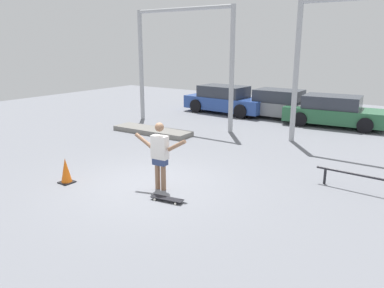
{
  "coord_description": "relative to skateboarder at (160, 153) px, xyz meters",
  "views": [
    {
      "loc": [
        6.19,
        -7.0,
        3.62
      ],
      "look_at": [
        0.15,
        1.68,
        0.79
      ],
      "focal_mm": 35.0,
      "sensor_mm": 36.0,
      "label": 1
    }
  ],
  "objects": [
    {
      "name": "traffic_cone",
      "position": [
        -2.37,
        -1.09,
        -0.63
      ],
      "size": [
        0.36,
        0.36,
        0.69
      ],
      "color": "black",
      "rests_on": "ground_plane"
    },
    {
      "name": "ground_plane",
      "position": [
        -0.38,
        0.06,
        -0.97
      ],
      "size": [
        36.0,
        36.0,
        0.0
      ],
      "primitive_type": "plane",
      "color": "slate"
    },
    {
      "name": "parked_car_blue",
      "position": [
        -4.17,
        10.55,
        -0.26
      ],
      "size": [
        4.62,
        2.06,
        1.46
      ],
      "rotation": [
        0.0,
        0.0,
        -0.06
      ],
      "color": "#284793",
      "rests_on": "ground_plane"
    },
    {
      "name": "manual_pad",
      "position": [
        -4.29,
        4.66,
        -0.87
      ],
      "size": [
        3.55,
        1.09,
        0.2
      ],
      "primitive_type": "cube",
      "rotation": [
        0.0,
        0.0,
        0.03
      ],
      "color": "slate",
      "rests_on": "ground_plane"
    },
    {
      "name": "skateboard",
      "position": [
        0.61,
        -0.51,
        -0.91
      ],
      "size": [
        0.84,
        0.34,
        0.08
      ],
      "rotation": [
        0.0,
        0.0,
        0.15
      ],
      "color": "black",
      "rests_on": "ground_plane"
    },
    {
      "name": "canopy_support_right",
      "position": [
        3.46,
        6.75,
        2.19
      ],
      "size": [
        5.18,
        0.2,
        5.15
      ],
      "color": "#A5A8AD",
      "rests_on": "ground_plane"
    },
    {
      "name": "parked_car_green",
      "position": [
        1.54,
        10.48,
        -0.3
      ],
      "size": [
        4.52,
        2.23,
        1.38
      ],
      "rotation": [
        0.0,
        0.0,
        0.09
      ],
      "color": "#28603D",
      "rests_on": "ground_plane"
    },
    {
      "name": "grind_rail",
      "position": [
        4.39,
        2.76,
        -0.61
      ],
      "size": [
        2.54,
        0.18,
        0.46
      ],
      "rotation": [
        0.0,
        0.0,
        -0.05
      ],
      "color": "black",
      "rests_on": "ground_plane"
    },
    {
      "name": "skateboarder",
      "position": [
        0.0,
        0.0,
        0.0
      ],
      "size": [
        1.53,
        0.25,
        1.75
      ],
      "rotation": [
        0.0,
        0.0,
        0.09
      ],
      "color": "#8C664C",
      "rests_on": "ground_plane"
    },
    {
      "name": "parked_car_grey",
      "position": [
        -1.17,
        10.86,
        -0.29
      ],
      "size": [
        4.05,
        1.86,
        1.43
      ],
      "rotation": [
        0.0,
        0.0,
        -0.0
      ],
      "color": "slate",
      "rests_on": "ground_plane"
    },
    {
      "name": "canopy_support_left",
      "position": [
        -4.22,
        6.75,
        2.19
      ],
      "size": [
        5.18,
        0.2,
        5.15
      ],
      "color": "#A5A8AD",
      "rests_on": "ground_plane"
    }
  ]
}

